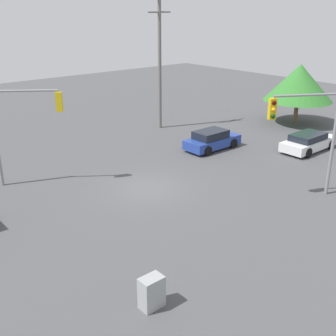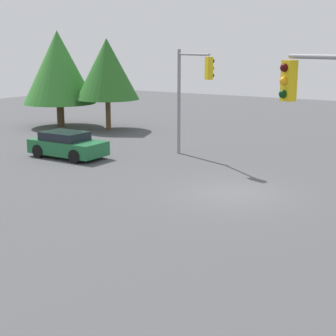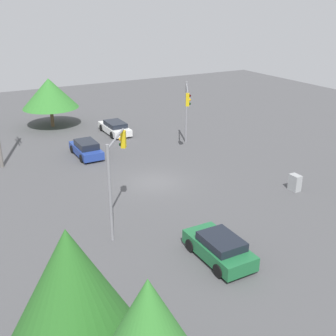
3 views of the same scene
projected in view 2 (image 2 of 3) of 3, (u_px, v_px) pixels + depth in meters
The scene contains 5 objects.
ground_plane at pixel (232, 193), 20.69m from camera, with size 80.00×80.00×0.00m, color #4C4C4F.
sedan_green at pixel (67, 145), 27.33m from camera, with size 4.17×2.03×1.37m.
traffic_signal_main at pixel (191, 84), 26.28m from camera, with size 3.23×2.42×5.64m.
tree_behind at pixel (58, 67), 37.39m from camera, with size 5.26×5.26×6.95m.
tree_corner at pixel (107, 69), 35.94m from camera, with size 4.47×4.47×6.38m.
Camera 2 is at (8.48, -18.21, 5.68)m, focal length 55.00 mm.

